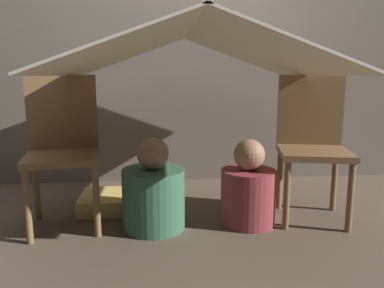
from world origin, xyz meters
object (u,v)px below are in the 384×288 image
object	(u,v)px
chair_left	(63,144)
chair_right	(312,140)
person_front	(154,193)
person_second	(248,191)

from	to	relation	value
chair_left	chair_right	distance (m)	1.48
chair_left	chair_right	bearing A→B (deg)	-9.87
chair_right	person_front	bearing A→B (deg)	-161.17
chair_right	chair_left	bearing A→B (deg)	-168.45
chair_left	person_second	distance (m)	1.11
person_front	person_second	bearing A→B (deg)	2.04
chair_left	person_front	world-z (taller)	chair_left
chair_left	person_front	bearing A→B (deg)	-23.31
chair_left	person_second	world-z (taller)	chair_left
chair_right	person_front	xyz separation A→B (m)	(-0.97, -0.12, -0.27)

